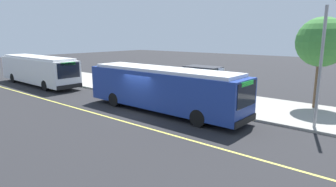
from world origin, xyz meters
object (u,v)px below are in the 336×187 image
Objects in this scene: transit_bus_second at (38,69)px; pedestrian_commuter at (173,85)px; route_sign_post at (221,82)px; transit_bus_main at (162,88)px; waiting_bench at (205,91)px.

pedestrian_commuter is at bearing 14.78° from transit_bus_second.
transit_bus_second reaches higher than pedestrian_commuter.
transit_bus_second is at bearing -171.69° from route_sign_post.
route_sign_post is (2.87, 2.71, 0.34)m from transit_bus_main.
pedestrian_commuter is at bearing 118.89° from transit_bus_main.
transit_bus_second is at bearing -165.22° from pedestrian_commuter.
route_sign_post is at bearing -40.98° from waiting_bench.
waiting_bench is at bearing 139.02° from route_sign_post.
transit_bus_second reaches higher than waiting_bench.
route_sign_post is (2.76, -2.40, 1.32)m from waiting_bench.
transit_bus_second is 7.55× the size of waiting_bench.
route_sign_post is at bearing 43.43° from transit_bus_main.
pedestrian_commuter reaches higher than waiting_bench.
transit_bus_main and transit_bus_second have the same top height.
waiting_bench is 0.95× the size of pedestrian_commuter.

